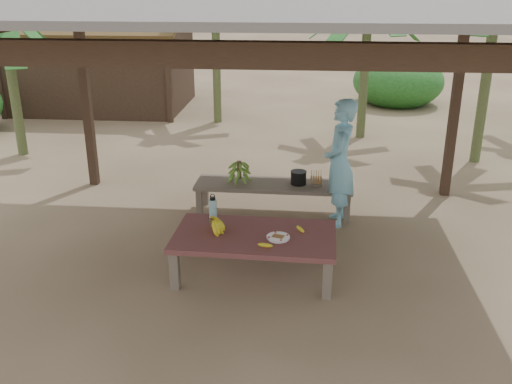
# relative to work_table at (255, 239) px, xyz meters

# --- Properties ---
(ground) EXTENTS (80.00, 80.00, 0.00)m
(ground) POSITION_rel_work_table_xyz_m (-0.08, 0.48, -0.43)
(ground) COLOR brown
(ground) RESTS_ON ground
(pavilion) EXTENTS (6.60, 5.60, 2.95)m
(pavilion) POSITION_rel_work_table_xyz_m (-0.09, 0.46, 2.34)
(pavilion) COLOR black
(pavilion) RESTS_ON ground
(work_table) EXTENTS (1.83, 1.06, 0.50)m
(work_table) POSITION_rel_work_table_xyz_m (0.00, 0.00, 0.00)
(work_table) COLOR brown
(work_table) RESTS_ON ground
(bench) EXTENTS (2.21, 0.64, 0.45)m
(bench) POSITION_rel_work_table_xyz_m (0.11, 1.81, -0.04)
(bench) COLOR brown
(bench) RESTS_ON ground
(ripe_banana_bunch) EXTENTS (0.35, 0.32, 0.18)m
(ripe_banana_bunch) POSITION_rel_work_table_xyz_m (-0.49, 0.02, 0.15)
(ripe_banana_bunch) COLOR yellow
(ripe_banana_bunch) RESTS_ON work_table
(plate) EXTENTS (0.26, 0.26, 0.04)m
(plate) POSITION_rel_work_table_xyz_m (0.27, -0.10, 0.08)
(plate) COLOR white
(plate) RESTS_ON work_table
(loose_banana_front) EXTENTS (0.17, 0.06, 0.04)m
(loose_banana_front) POSITION_rel_work_table_xyz_m (0.14, -0.31, 0.09)
(loose_banana_front) COLOR yellow
(loose_banana_front) RESTS_ON work_table
(loose_banana_side) EXTENTS (0.12, 0.15, 0.04)m
(loose_banana_side) POSITION_rel_work_table_xyz_m (0.51, 0.13, 0.09)
(loose_banana_side) COLOR yellow
(loose_banana_side) RESTS_ON work_table
(water_flask) EXTENTS (0.09, 0.09, 0.33)m
(water_flask) POSITION_rel_work_table_xyz_m (-0.52, 0.34, 0.21)
(water_flask) COLOR #3AA4B7
(water_flask) RESTS_ON work_table
(green_banana_stalk) EXTENTS (0.29, 0.29, 0.33)m
(green_banana_stalk) POSITION_rel_work_table_xyz_m (-0.38, 1.81, 0.18)
(green_banana_stalk) COLOR #598C2D
(green_banana_stalk) RESTS_ON bench
(cooking_pot) EXTENTS (0.22, 0.22, 0.18)m
(cooking_pot) POSITION_rel_work_table_xyz_m (0.46, 1.81, 0.11)
(cooking_pot) COLOR black
(cooking_pot) RESTS_ON bench
(skewer_rack) EXTENTS (0.18, 0.08, 0.24)m
(skewer_rack) POSITION_rel_work_table_xyz_m (0.70, 1.75, 0.14)
(skewer_rack) COLOR #A57F47
(skewer_rack) RESTS_ON bench
(woman) EXTENTS (0.46, 0.66, 1.73)m
(woman) POSITION_rel_work_table_xyz_m (1.00, 1.53, 0.43)
(woman) COLOR #7AC7E7
(woman) RESTS_ON ground
(hut) EXTENTS (4.40, 3.43, 2.85)m
(hut) POSITION_rel_work_table_xyz_m (-4.58, 8.48, 0.67)
(hut) COLOR black
(hut) RESTS_ON ground
(banana_plant_ne) EXTENTS (1.80, 1.80, 3.25)m
(banana_plant_ne) POSITION_rel_work_table_xyz_m (3.64, 4.54, 2.32)
(banana_plant_ne) COLOR #596638
(banana_plant_ne) RESTS_ON ground
(banana_plant_n) EXTENTS (1.80, 1.80, 3.00)m
(banana_plant_n) POSITION_rel_work_table_xyz_m (1.69, 6.06, 2.08)
(banana_plant_n) COLOR #596638
(banana_plant_n) RESTS_ON ground
(banana_plant_w) EXTENTS (1.80, 1.80, 2.85)m
(banana_plant_w) POSITION_rel_work_table_xyz_m (-4.81, 4.25, 1.94)
(banana_plant_w) COLOR #596638
(banana_plant_w) RESTS_ON ground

